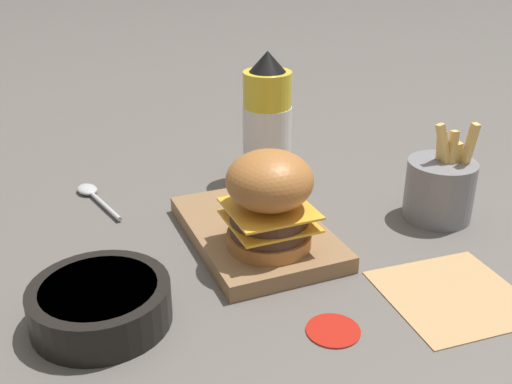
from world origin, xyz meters
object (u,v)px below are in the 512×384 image
Objects in this scene: burger at (267,200)px; serving_board at (256,232)px; spoon at (92,193)px; fries_basket at (440,188)px; side_bowl at (101,303)px; ketchup_bottle at (267,124)px.

serving_board is at bearing -8.39° from burger.
fries_basket is at bearing -132.93° from spoon.
fries_basket is at bearing -82.59° from side_bowl.
side_bowl is at bearing 97.41° from fries_basket.
serving_board is at bearing -153.12° from spoon.
fries_basket is (0.02, -0.28, -0.04)m from burger.
side_bowl is (-0.11, 0.23, 0.01)m from serving_board.
burger is 0.27m from ketchup_bottle.
fries_basket is at bearing -86.64° from burger.
ketchup_bottle reaches higher than side_bowl.
ketchup_bottle is 1.45× the size of fries_basket.
ketchup_bottle is (0.24, -0.11, 0.01)m from burger.
side_bowl is 1.04× the size of spoon.
burger is 0.83× the size of side_bowl.
spoon is at bearing -6.47° from side_bowl.
ketchup_bottle is at bearing -111.12° from spoon.
burger reaches higher than spoon.
burger is 0.35m from spoon.
fries_basket is 0.97× the size of side_bowl.
side_bowl is at bearing 114.74° from serving_board.
ketchup_bottle is at bearing -27.39° from serving_board.
serving_board is 1.73× the size of spoon.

